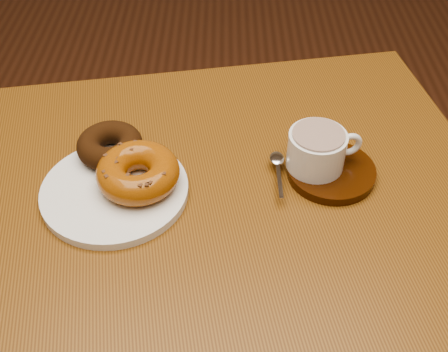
{
  "coord_description": "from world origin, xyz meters",
  "views": [
    {
      "loc": [
        0.26,
        -0.27,
        1.44
      ],
      "look_at": [
        0.26,
        0.36,
        0.85
      ],
      "focal_mm": 45.0,
      "sensor_mm": 36.0,
      "label": 1
    }
  ],
  "objects_px": {
    "saucer": "(331,171)",
    "donut_plate": "(115,191)",
    "coffee_cup": "(318,149)",
    "cafe_table": "(212,240)"
  },
  "relations": [
    {
      "from": "cafe_table",
      "to": "coffee_cup",
      "type": "bearing_deg",
      "value": 1.06
    },
    {
      "from": "cafe_table",
      "to": "saucer",
      "type": "xyz_separation_m",
      "value": [
        0.19,
        0.02,
        0.14
      ]
    },
    {
      "from": "cafe_table",
      "to": "saucer",
      "type": "bearing_deg",
      "value": -2.68
    },
    {
      "from": "cafe_table",
      "to": "donut_plate",
      "type": "distance_m",
      "value": 0.2
    },
    {
      "from": "saucer",
      "to": "coffee_cup",
      "type": "height_order",
      "value": "coffee_cup"
    },
    {
      "from": "cafe_table",
      "to": "saucer",
      "type": "distance_m",
      "value": 0.24
    },
    {
      "from": "saucer",
      "to": "coffee_cup",
      "type": "bearing_deg",
      "value": 162.52
    },
    {
      "from": "donut_plate",
      "to": "coffee_cup",
      "type": "xyz_separation_m",
      "value": [
        0.31,
        0.05,
        0.04
      ]
    },
    {
      "from": "donut_plate",
      "to": "saucer",
      "type": "xyz_separation_m",
      "value": [
        0.34,
        0.04,
        0.0
      ]
    },
    {
      "from": "saucer",
      "to": "donut_plate",
      "type": "bearing_deg",
      "value": -172.65
    }
  ]
}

